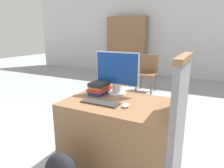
% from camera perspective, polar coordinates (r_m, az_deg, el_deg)
% --- Properties ---
extents(wall_back, '(12.00, 0.06, 2.80)m').
position_cam_1_polar(wall_back, '(6.70, 21.14, 13.45)').
color(wall_back, silver).
rests_on(wall_back, ground_plane).
extents(desk, '(1.11, 0.74, 0.73)m').
position_cam_1_polar(desk, '(2.15, 2.28, -14.27)').
color(desk, brown).
rests_on(desk, ground_plane).
extents(carrel_divider, '(0.07, 0.61, 1.23)m').
position_cam_1_polar(carrel_divider, '(1.83, 18.37, -11.26)').
color(carrel_divider, slate).
rests_on(carrel_divider, ground_plane).
extents(monitor, '(0.51, 0.21, 0.47)m').
position_cam_1_polar(monitor, '(2.20, 1.41, 3.06)').
color(monitor, '#B7B7BC').
rests_on(monitor, desk).
extents(keyboard, '(0.38, 0.14, 0.02)m').
position_cam_1_polar(keyboard, '(1.96, -3.33, -5.32)').
color(keyboard, '#2D2D2D').
rests_on(keyboard, desk).
extents(mouse, '(0.06, 0.10, 0.03)m').
position_cam_1_polar(mouse, '(1.86, 3.94, -6.12)').
color(mouse, white).
rests_on(mouse, desk).
extents(book_stack, '(0.18, 0.28, 0.14)m').
position_cam_1_polar(book_stack, '(2.24, -3.55, -1.04)').
color(book_stack, '#285199').
rests_on(book_stack, desk).
extents(far_chair, '(0.44, 0.44, 0.89)m').
position_cam_1_polar(far_chair, '(4.98, 10.10, 3.71)').
color(far_chair, brown).
rests_on(far_chair, ground_plane).
extents(bookshelf_far, '(1.38, 0.32, 1.93)m').
position_cam_1_polar(bookshelf_far, '(6.99, 4.19, 10.79)').
color(bookshelf_far, '#846042').
rests_on(bookshelf_far, ground_plane).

